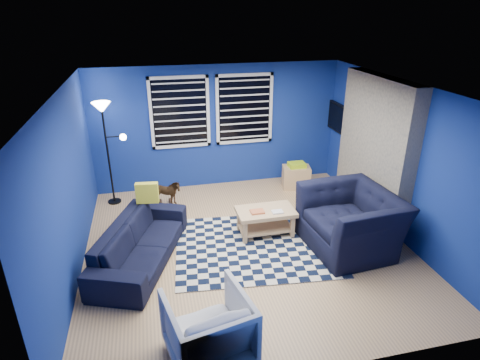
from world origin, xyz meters
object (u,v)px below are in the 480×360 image
Objects in this scene: armchair_big at (351,221)px; floor_lamp at (105,122)px; cabinet at (296,177)px; tv at (340,119)px; sofa at (141,243)px; coffee_table at (265,217)px; rocking_horse at (165,193)px; armchair_bent at (208,328)px.

armchair_big is 4.58m from floor_lamp.
armchair_big reaches higher than cabinet.
tv reaches higher than sofa.
armchair_big is at bearing -78.10° from cabinet.
armchair_big is at bearing -110.24° from tv.
coffee_table is 0.48× the size of floor_lamp.
tv is at bearing 15.82° from cabinet.
armchair_big is 2.32× the size of cabinet.
rocking_horse is at bearing -28.10° from floor_lamp.
armchair_big is 3.00m from armchair_bent.
tv reaches higher than rocking_horse.
rocking_horse is at bearing -98.12° from armchair_bent.
tv is at bearing -42.38° from sofa.
floor_lamp reaches higher than rocking_horse.
cabinet is (-0.91, -0.07, -1.16)m from tv.
floor_lamp is at bearing -129.09° from armchair_big.
tv is 1.16× the size of armchair_bent.
tv is at bearing 154.20° from armchair_big.
sofa is at bearing -171.15° from coffee_table.
tv reaches higher than cabinet.
armchair_bent is 2.66m from coffee_table.
armchair_bent is 0.44× the size of floor_lamp.
tv is 4.69m from sofa.
rocking_horse is at bearing -173.09° from tv.
rocking_horse is at bearing 140.54° from coffee_table.
tv is 1.05× the size of coffee_table.
armchair_bent is (-3.37, -4.04, -1.01)m from tv.
floor_lamp is (-1.20, 4.11, 1.22)m from armchair_bent.
coffee_table is (-1.18, 0.65, -0.14)m from armchair_big.
floor_lamp is at bearing 73.04° from rocking_horse.
rocking_horse is 0.96× the size of cabinet.
armchair_big reaches higher than sofa.
armchair_big reaches higher than rocking_horse.
cabinet is at bearing -134.04° from armchair_bent.
sofa is 1.50× the size of armchair_big.
armchair_bent reaches higher than coffee_table.
sofa reaches higher than cabinet.
armchair_big is 1.36m from coffee_table.
armchair_big reaches higher than coffee_table.
armchair_bent is at bearing -129.84° from tv.
armchair_big is at bearing -28.92° from coffee_table.
armchair_bent is 1.46× the size of rocking_horse.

